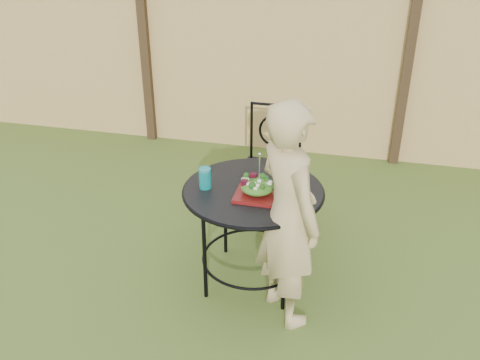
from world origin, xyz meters
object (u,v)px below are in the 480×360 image
at_px(patio_chair, 272,163).
at_px(diner, 288,216).
at_px(patio_table, 253,207).
at_px(salad_plate, 257,194).

distance_m(patio_chair, diner, 1.16).
relative_size(patio_table, diner, 0.64).
bearing_deg(patio_chair, diner, -74.98).
bearing_deg(patio_chair, salad_plate, -85.69).
relative_size(patio_table, salad_plate, 3.42).
xyz_separation_m(patio_chair, salad_plate, (0.07, -0.91, 0.23)).
height_order(patio_chair, diner, diner).
relative_size(patio_table, patio_chair, 0.97).
bearing_deg(diner, patio_chair, -25.53).
distance_m(patio_table, patio_chair, 0.83).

